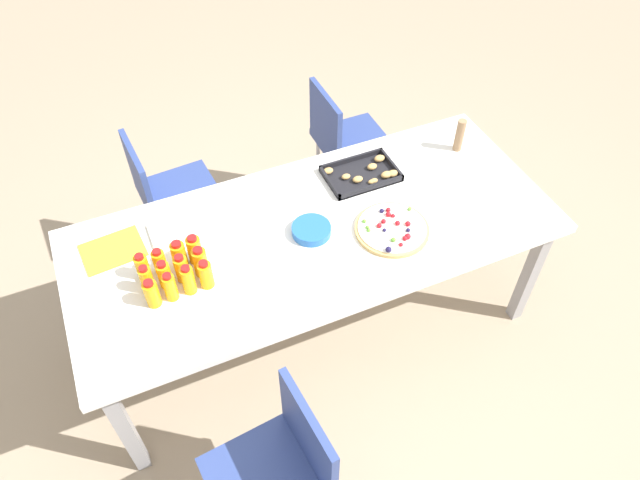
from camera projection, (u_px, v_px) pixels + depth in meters
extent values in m
plane|color=tan|center=(315.00, 323.00, 3.21)|extent=(12.00, 12.00, 0.00)
cube|color=white|center=(314.00, 232.00, 2.68)|extent=(2.20, 0.93, 0.04)
cube|color=#99999E|center=(125.00, 429.00, 2.44)|extent=(0.06, 0.06, 0.70)
cube|color=#99999E|center=(530.00, 274.00, 2.99)|extent=(0.06, 0.06, 0.70)
cube|color=#99999E|center=(94.00, 292.00, 2.91)|extent=(0.06, 0.06, 0.70)
cube|color=#99999E|center=(448.00, 180.00, 3.46)|extent=(0.06, 0.06, 0.70)
cube|color=#33478C|center=(353.00, 141.00, 3.55)|extent=(0.40, 0.40, 0.04)
cube|color=#33478C|center=(325.00, 123.00, 3.36)|extent=(0.03, 0.38, 0.38)
cylinder|color=silver|center=(363.00, 151.00, 3.87)|extent=(0.02, 0.02, 0.41)
cylinder|color=silver|center=(386.00, 181.00, 3.68)|extent=(0.02, 0.02, 0.41)
cylinder|color=silver|center=(318.00, 164.00, 3.78)|extent=(0.02, 0.02, 0.41)
cylinder|color=silver|center=(339.00, 195.00, 3.59)|extent=(0.02, 0.02, 0.41)
cube|color=#33478C|center=(181.00, 194.00, 3.24)|extent=(0.43, 0.43, 0.04)
cube|color=#33478C|center=(140.00, 179.00, 3.04)|extent=(0.06, 0.38, 0.38)
cylinder|color=silver|center=(204.00, 199.00, 3.57)|extent=(0.02, 0.02, 0.41)
cylinder|color=silver|center=(224.00, 233.00, 3.38)|extent=(0.02, 0.02, 0.41)
cylinder|color=silver|center=(153.00, 217.00, 3.47)|extent=(0.02, 0.02, 0.41)
cylinder|color=silver|center=(170.00, 253.00, 3.28)|extent=(0.02, 0.02, 0.41)
cube|color=#33478C|center=(308.00, 436.00, 2.12)|extent=(0.07, 0.38, 0.38)
cylinder|color=silver|center=(287.00, 450.00, 2.53)|extent=(0.02, 0.02, 0.41)
cylinder|color=#F9AC14|center=(152.00, 294.00, 2.34)|extent=(0.06, 0.06, 0.12)
cylinder|color=red|center=(148.00, 283.00, 2.29)|extent=(0.04, 0.04, 0.02)
cylinder|color=#F9AD14|center=(170.00, 288.00, 2.36)|extent=(0.05, 0.05, 0.13)
cylinder|color=red|center=(167.00, 276.00, 2.31)|extent=(0.03, 0.03, 0.02)
cylinder|color=#FAAE14|center=(188.00, 280.00, 2.38)|extent=(0.05, 0.05, 0.13)
cylinder|color=red|center=(185.00, 269.00, 2.32)|extent=(0.03, 0.03, 0.02)
cylinder|color=#FAAF14|center=(206.00, 275.00, 2.40)|extent=(0.06, 0.06, 0.13)
cylinder|color=red|center=(203.00, 264.00, 2.35)|extent=(0.04, 0.04, 0.02)
cylinder|color=#F8AE14|center=(147.00, 280.00, 2.38)|extent=(0.05, 0.05, 0.13)
cylinder|color=red|center=(143.00, 269.00, 2.33)|extent=(0.03, 0.03, 0.02)
cylinder|color=#FAAC14|center=(165.00, 275.00, 2.40)|extent=(0.06, 0.06, 0.12)
cylinder|color=red|center=(161.00, 264.00, 2.35)|extent=(0.04, 0.04, 0.02)
cylinder|color=#F9AF14|center=(182.00, 269.00, 2.43)|extent=(0.06, 0.06, 0.12)
cylinder|color=red|center=(179.00, 258.00, 2.37)|extent=(0.04, 0.04, 0.02)
cylinder|color=#F9AC14|center=(200.00, 262.00, 2.44)|extent=(0.06, 0.06, 0.13)
cylinder|color=red|center=(198.00, 250.00, 2.39)|extent=(0.04, 0.04, 0.02)
cylinder|color=#FAAC14|center=(143.00, 267.00, 2.44)|extent=(0.06, 0.06, 0.12)
cylinder|color=red|center=(139.00, 257.00, 2.39)|extent=(0.04, 0.04, 0.02)
cylinder|color=#F9AC14|center=(160.00, 263.00, 2.45)|extent=(0.05, 0.05, 0.12)
cylinder|color=red|center=(157.00, 252.00, 2.41)|extent=(0.04, 0.04, 0.02)
cylinder|color=#F9AC14|center=(179.00, 255.00, 2.48)|extent=(0.06, 0.06, 0.12)
cylinder|color=red|center=(176.00, 244.00, 2.43)|extent=(0.04, 0.04, 0.02)
cylinder|color=#F8AF14|center=(195.00, 250.00, 2.49)|extent=(0.06, 0.06, 0.13)
cylinder|color=red|center=(192.00, 239.00, 2.44)|extent=(0.04, 0.04, 0.02)
cylinder|color=tan|center=(392.00, 229.00, 2.65)|extent=(0.33, 0.33, 0.02)
cylinder|color=white|center=(392.00, 228.00, 2.64)|extent=(0.31, 0.31, 0.01)
sphere|color=red|center=(388.00, 214.00, 2.68)|extent=(0.02, 0.02, 0.02)
sphere|color=#66B238|center=(367.00, 227.00, 2.63)|extent=(0.02, 0.02, 0.02)
sphere|color=red|center=(384.00, 221.00, 2.65)|extent=(0.02, 0.02, 0.02)
sphere|color=red|center=(379.00, 226.00, 2.63)|extent=(0.02, 0.02, 0.02)
sphere|color=#66B238|center=(364.00, 221.00, 2.65)|extent=(0.02, 0.02, 0.02)
sphere|color=red|center=(388.00, 210.00, 2.70)|extent=(0.02, 0.02, 0.02)
sphere|color=red|center=(398.00, 223.00, 2.64)|extent=(0.02, 0.02, 0.02)
sphere|color=#1E1947|center=(389.00, 250.00, 2.53)|extent=(0.03, 0.03, 0.03)
sphere|color=red|center=(401.00, 244.00, 2.56)|extent=(0.02, 0.02, 0.02)
sphere|color=#66B238|center=(369.00, 230.00, 2.62)|extent=(0.02, 0.02, 0.02)
sphere|color=#1E1947|center=(408.00, 230.00, 2.61)|extent=(0.02, 0.02, 0.02)
sphere|color=red|center=(405.00, 238.00, 2.58)|extent=(0.02, 0.02, 0.02)
sphere|color=#1E1947|center=(384.00, 230.00, 2.62)|extent=(0.02, 0.02, 0.02)
sphere|color=#66B238|center=(410.00, 209.00, 2.70)|extent=(0.02, 0.02, 0.02)
sphere|color=#66B238|center=(393.00, 240.00, 2.57)|extent=(0.02, 0.02, 0.02)
sphere|color=red|center=(408.00, 236.00, 2.59)|extent=(0.03, 0.03, 0.03)
sphere|color=red|center=(408.00, 224.00, 2.64)|extent=(0.02, 0.02, 0.02)
sphere|color=#1E1947|center=(382.00, 211.00, 2.69)|extent=(0.02, 0.02, 0.02)
sphere|color=red|center=(393.00, 216.00, 2.67)|extent=(0.02, 0.02, 0.02)
cube|color=black|center=(361.00, 175.00, 2.90)|extent=(0.35, 0.24, 0.01)
cube|color=black|center=(371.00, 188.00, 2.82)|extent=(0.35, 0.01, 0.03)
cube|color=black|center=(351.00, 160.00, 2.96)|extent=(0.35, 0.01, 0.03)
cube|color=black|center=(330.00, 183.00, 2.84)|extent=(0.01, 0.24, 0.03)
cube|color=black|center=(391.00, 164.00, 2.93)|extent=(0.01, 0.24, 0.03)
ellipsoid|color=tan|center=(372.00, 167.00, 2.91)|extent=(0.05, 0.04, 0.03)
ellipsoid|color=tan|center=(393.00, 174.00, 2.88)|extent=(0.05, 0.04, 0.03)
ellipsoid|color=tan|center=(371.00, 182.00, 2.85)|extent=(0.03, 0.02, 0.02)
ellipsoid|color=tan|center=(358.00, 179.00, 2.85)|extent=(0.05, 0.04, 0.03)
ellipsoid|color=tan|center=(374.00, 181.00, 2.85)|extent=(0.04, 0.03, 0.02)
ellipsoid|color=tan|center=(328.00, 171.00, 2.89)|extent=(0.05, 0.04, 0.03)
ellipsoid|color=tan|center=(379.00, 158.00, 2.95)|extent=(0.06, 0.04, 0.03)
ellipsoid|color=tan|center=(346.00, 177.00, 2.87)|extent=(0.04, 0.03, 0.03)
ellipsoid|color=tan|center=(386.00, 175.00, 2.87)|extent=(0.06, 0.04, 0.03)
cylinder|color=blue|center=(311.00, 233.00, 2.64)|extent=(0.18, 0.18, 0.00)
cylinder|color=blue|center=(311.00, 232.00, 2.64)|extent=(0.18, 0.18, 0.00)
cylinder|color=blue|center=(311.00, 231.00, 2.64)|extent=(0.18, 0.18, 0.00)
cylinder|color=blue|center=(311.00, 230.00, 2.63)|extent=(0.18, 0.18, 0.00)
cylinder|color=blue|center=(311.00, 230.00, 2.63)|extent=(0.18, 0.18, 0.00)
cylinder|color=blue|center=(311.00, 229.00, 2.62)|extent=(0.18, 0.18, 0.00)
cylinder|color=blue|center=(311.00, 228.00, 2.62)|extent=(0.18, 0.18, 0.00)
cylinder|color=blue|center=(311.00, 227.00, 2.62)|extent=(0.18, 0.18, 0.00)
cube|color=white|center=(167.00, 232.00, 2.64)|extent=(0.15, 0.15, 0.02)
cylinder|color=#9E7A56|center=(460.00, 135.00, 2.97)|extent=(0.04, 0.04, 0.18)
cube|color=yellow|center=(113.00, 250.00, 2.57)|extent=(0.28, 0.22, 0.01)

